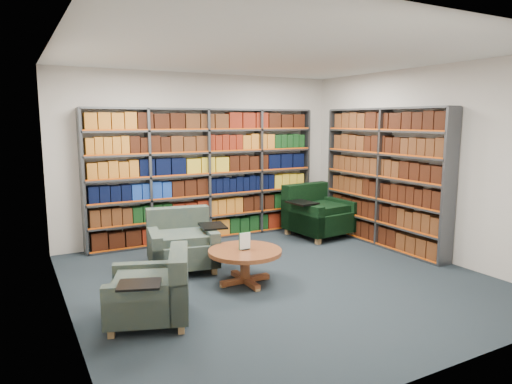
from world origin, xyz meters
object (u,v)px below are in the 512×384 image
chair_teal_front (156,293)px  coffee_table (245,256)px  chair_green_right (316,215)px  chair_teal_left (181,244)px

chair_teal_front → coffee_table: (1.28, 0.53, 0.05)m
chair_green_right → chair_teal_front: (-3.52, -2.11, -0.07)m
chair_teal_left → coffee_table: bearing=-64.2°
chair_teal_left → chair_teal_front: 1.72m
chair_teal_left → coffee_table: 1.10m
chair_teal_left → coffee_table: size_ratio=1.22×
chair_green_right → coffee_table: (-2.23, -1.58, -0.01)m
chair_teal_front → coffee_table: 1.39m
chair_teal_left → coffee_table: chair_teal_left is taller
chair_teal_front → chair_teal_left: bearing=62.2°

